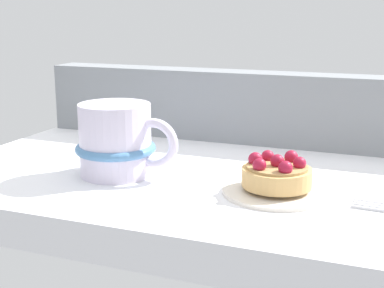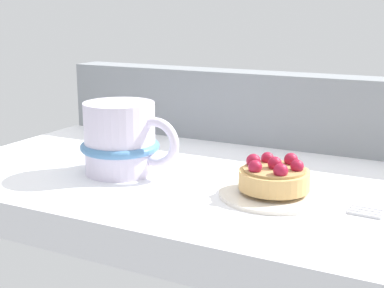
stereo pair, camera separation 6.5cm
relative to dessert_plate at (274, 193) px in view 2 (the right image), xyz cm
name	(u,v)px [view 2 (the right image)]	position (x,y,z in cm)	size (l,w,h in cm)	color
ground_plane	(232,191)	(-7.25, 5.40, -2.58)	(74.33, 41.84, 4.31)	white
window_rail_back	(280,109)	(-7.25, 23.44, 5.06)	(72.84, 5.75, 10.97)	gray
dessert_plate	(274,193)	(0.00, 0.00, 0.00)	(12.26, 12.26, 0.91)	silver
raspberry_tart	(274,176)	(-0.03, 0.02, 1.91)	(7.90, 7.90, 3.68)	tan
coffee_mug	(122,139)	(-20.24, -0.12, 3.97)	(13.53, 10.10, 9.08)	silver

